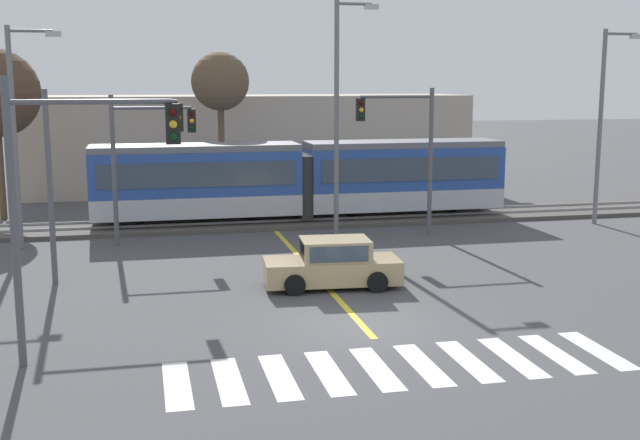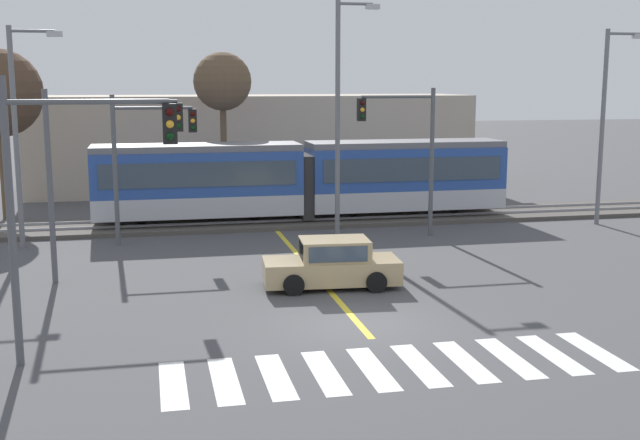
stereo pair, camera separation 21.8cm
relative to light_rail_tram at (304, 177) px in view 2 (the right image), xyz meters
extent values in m
plane|color=#474749|center=(-1.55, -15.63, -2.05)|extent=(200.00, 200.00, 0.00)
cube|color=#4C4742|center=(-1.55, 0.01, -1.96)|extent=(120.00, 4.00, 0.18)
cube|color=#939399|center=(-1.55, -0.71, -1.82)|extent=(120.00, 0.08, 0.10)
cube|color=#939399|center=(-1.55, 0.73, -1.82)|extent=(120.00, 0.08, 0.10)
cube|color=#B7BAC1|center=(-4.75, 0.01, -1.07)|extent=(9.00, 2.60, 0.90)
cube|color=#284C9E|center=(-4.75, 0.01, 0.33)|extent=(9.00, 2.60, 1.90)
cube|color=#384756|center=(-4.75, -1.31, 0.38)|extent=(8.28, 0.04, 1.04)
cube|color=slate|center=(-4.75, 0.01, 1.42)|extent=(9.00, 2.39, 0.28)
cylinder|color=black|center=(-2.27, 0.01, -1.52)|extent=(0.70, 0.20, 0.70)
cylinder|color=black|center=(-7.22, 0.01, -1.52)|extent=(0.70, 0.20, 0.70)
cube|color=#B7BAC1|center=(4.75, 0.01, -1.07)|extent=(9.00, 2.60, 0.90)
cube|color=#284C9E|center=(4.75, 0.01, 0.33)|extent=(9.00, 2.60, 1.90)
cube|color=#384756|center=(4.75, -1.31, 0.38)|extent=(8.28, 0.04, 1.04)
cube|color=slate|center=(4.75, 0.01, 1.42)|extent=(9.00, 2.39, 0.28)
cylinder|color=black|center=(7.22, 0.01, -1.52)|extent=(0.70, 0.20, 0.70)
cylinder|color=black|center=(2.28, 0.01, -1.52)|extent=(0.70, 0.20, 0.70)
cube|color=#2D2D2D|center=(0.00, 0.01, -0.37)|extent=(0.50, 2.34, 2.80)
cube|color=silver|center=(-6.50, -18.81, -2.04)|extent=(0.57, 2.80, 0.01)
cube|color=silver|center=(-5.40, -18.80, -2.04)|extent=(0.57, 2.80, 0.01)
cube|color=silver|center=(-4.30, -18.80, -2.04)|extent=(0.57, 2.80, 0.01)
cube|color=silver|center=(-3.20, -18.79, -2.04)|extent=(0.57, 2.80, 0.01)
cube|color=silver|center=(-2.10, -18.79, -2.04)|extent=(0.57, 2.80, 0.01)
cube|color=silver|center=(-1.00, -18.78, -2.04)|extent=(0.57, 2.80, 0.01)
cube|color=silver|center=(0.10, -18.78, -2.04)|extent=(0.57, 2.80, 0.01)
cube|color=silver|center=(1.20, -18.77, -2.04)|extent=(0.57, 2.80, 0.01)
cube|color=silver|center=(2.30, -18.77, -2.04)|extent=(0.57, 2.80, 0.01)
cube|color=silver|center=(3.40, -18.76, -2.04)|extent=(0.57, 2.80, 0.01)
cube|color=gold|center=(-1.55, -9.39, -2.05)|extent=(0.20, 14.79, 0.01)
cube|color=tan|center=(-1.39, -11.55, -1.53)|extent=(4.32, 2.02, 0.72)
cube|color=tan|center=(-1.29, -11.56, -0.85)|extent=(2.21, 1.68, 0.64)
cube|color=#384756|center=(-2.29, -11.48, -0.85)|extent=(0.21, 1.43, 0.52)
cube|color=#384756|center=(-1.35, -12.34, -0.85)|extent=(1.78, 0.18, 0.48)
cylinder|color=black|center=(-2.71, -12.30, -1.73)|extent=(0.66, 0.27, 0.64)
cylinder|color=black|center=(-2.58, -10.61, -1.73)|extent=(0.66, 0.27, 0.64)
cylinder|color=black|center=(-0.20, -12.50, -1.73)|extent=(0.66, 0.27, 0.64)
cylinder|color=black|center=(-0.07, -10.80, -1.73)|extent=(0.66, 0.27, 0.64)
cylinder|color=#515459|center=(4.53, -4.17, 0.98)|extent=(0.18, 0.18, 6.06)
cylinder|color=#515459|center=(3.03, -4.17, 3.65)|extent=(3.00, 0.12, 0.12)
cube|color=black|center=(1.53, -4.17, 3.15)|extent=(0.32, 0.28, 0.90)
sphere|color=#360605|center=(1.53, -4.32, 3.42)|extent=(0.18, 0.18, 0.18)
sphere|color=#F7AA26|center=(1.53, -4.32, 3.15)|extent=(0.18, 0.18, 0.18)
sphere|color=black|center=(1.53, -4.32, 2.88)|extent=(0.18, 0.18, 0.18)
cylinder|color=#515459|center=(-9.87, -9.20, 1.00)|extent=(0.18, 0.18, 6.10)
cylinder|color=#515459|center=(-7.87, -9.20, 3.65)|extent=(4.00, 0.12, 0.12)
cube|color=black|center=(-5.87, -9.20, 3.15)|extent=(0.32, 0.28, 0.90)
sphere|color=#360605|center=(-5.87, -9.35, 3.42)|extent=(0.18, 0.18, 0.18)
sphere|color=#F7AA26|center=(-5.87, -9.35, 3.15)|extent=(0.18, 0.18, 0.18)
sphere|color=black|center=(-5.87, -9.35, 2.88)|extent=(0.18, 0.18, 0.18)
cylinder|color=#515459|center=(-9.84, -16.85, 1.18)|extent=(0.18, 0.18, 6.46)
cylinder|color=#515459|center=(-8.09, -16.85, 3.84)|extent=(3.50, 0.12, 0.12)
cube|color=black|center=(-6.34, -16.85, 3.34)|extent=(0.32, 0.28, 0.90)
sphere|color=#360605|center=(-6.34, -17.00, 3.61)|extent=(0.18, 0.18, 0.18)
sphere|color=#F7AA26|center=(-6.34, -17.00, 3.34)|extent=(0.18, 0.18, 0.18)
sphere|color=black|center=(-6.34, -17.00, 3.07)|extent=(0.18, 0.18, 0.18)
cylinder|color=#515459|center=(-8.09, -3.56, 0.86)|extent=(0.18, 0.18, 5.83)
cylinder|color=#515459|center=(-6.59, -3.56, 3.26)|extent=(3.00, 0.12, 0.12)
cube|color=black|center=(-5.09, -3.56, 2.76)|extent=(0.32, 0.28, 0.90)
sphere|color=#360605|center=(-5.09, -3.71, 3.03)|extent=(0.18, 0.18, 0.18)
sphere|color=#F7AA26|center=(-5.09, -3.71, 2.76)|extent=(0.18, 0.18, 0.18)
sphere|color=black|center=(-5.09, -3.71, 2.49)|extent=(0.18, 0.18, 0.18)
cylinder|color=slate|center=(-11.68, -3.26, 2.13)|extent=(0.20, 0.20, 8.35)
cylinder|color=slate|center=(-10.87, -3.26, 6.10)|extent=(1.60, 0.12, 0.12)
cube|color=#B2B2B7|center=(-10.07, -3.26, 6.00)|extent=(0.56, 0.28, 0.20)
cylinder|color=slate|center=(0.80, -3.16, 2.74)|extent=(0.20, 0.20, 9.58)
cylinder|color=slate|center=(1.52, -3.16, 7.33)|extent=(1.43, 0.12, 0.12)
cube|color=#B2B2B7|center=(2.24, -3.16, 7.23)|extent=(0.56, 0.28, 0.20)
cylinder|color=slate|center=(12.73, -3.29, 2.22)|extent=(0.20, 0.20, 8.54)
cylinder|color=slate|center=(13.49, -3.29, 6.29)|extent=(1.52, 0.12, 0.12)
cube|color=#B2B2B7|center=(14.25, -3.29, 6.19)|extent=(0.56, 0.28, 0.20)
cylinder|color=brown|center=(-13.37, 3.78, 0.45)|extent=(0.32, 0.32, 4.99)
cylinder|color=brown|center=(-3.06, 5.38, 0.81)|extent=(0.32, 0.32, 5.72)
sphere|color=brown|center=(-3.06, 5.38, 4.25)|extent=(2.90, 2.90, 2.90)
cube|color=tan|center=(-0.72, 11.73, 0.70)|extent=(25.24, 6.00, 5.49)
camera|label=1|loc=(-7.07, -35.16, 4.31)|focal=45.00mm
camera|label=2|loc=(-6.86, -35.21, 4.31)|focal=45.00mm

